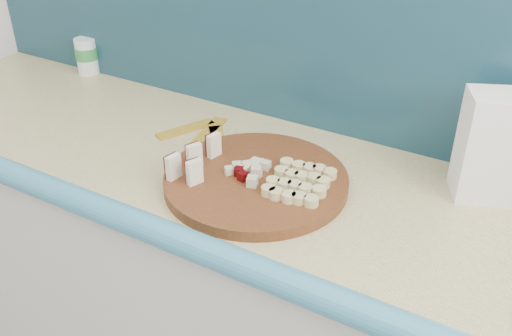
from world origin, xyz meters
name	(u,v)px	position (x,y,z in m)	size (l,w,h in m)	color
kitchen_counter	(238,303)	(0.10, 1.50, 0.46)	(2.20, 0.63, 0.91)	silver
backsplash	(293,32)	(0.10, 1.79, 1.16)	(2.20, 0.02, 0.50)	teal
cutting_board	(256,180)	(0.19, 1.45, 0.92)	(0.42, 0.42, 0.03)	#4C2310
apple_wedges	(194,159)	(0.06, 1.40, 0.96)	(0.08, 0.17, 0.06)	#FCEDC9
apple_chunks	(245,169)	(0.16, 1.45, 0.95)	(0.07, 0.06, 0.02)	beige
banana_slices	(299,182)	(0.29, 1.46, 0.95)	(0.14, 0.17, 0.02)	#D5C782
flour_bag	(494,147)	(0.64, 1.67, 1.03)	(0.14, 0.10, 0.24)	white
canister	(87,55)	(-0.63, 1.76, 0.97)	(0.07, 0.07, 0.12)	white
banana_peel	(204,134)	(-0.05, 1.59, 0.91)	(0.23, 0.19, 0.01)	gold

